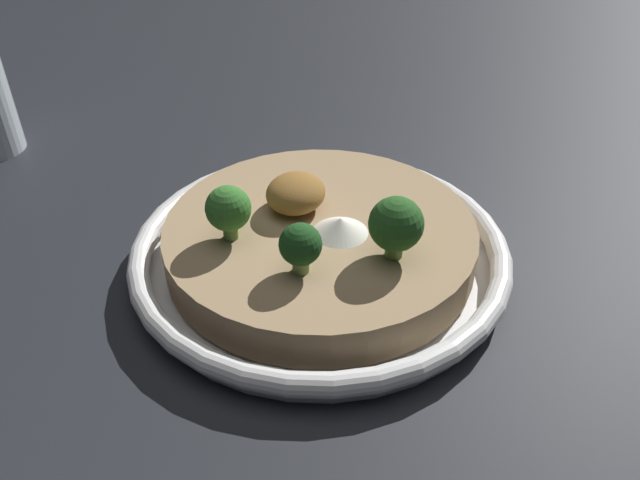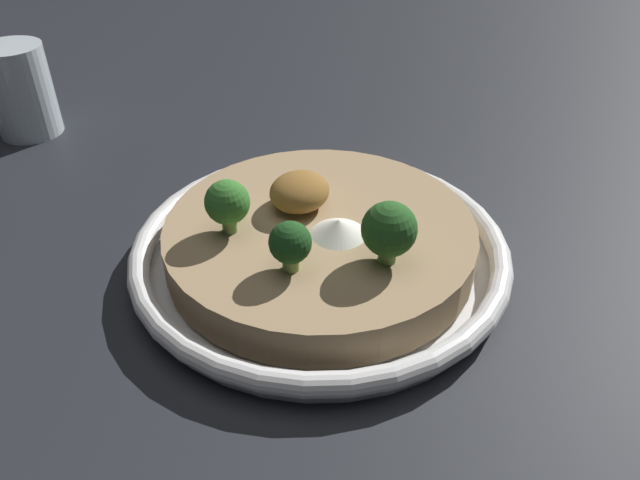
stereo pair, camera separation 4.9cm
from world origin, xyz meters
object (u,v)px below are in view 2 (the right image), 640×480
(broccoli_front_left, at_px, (389,230))
(drinking_glass, at_px, (21,91))
(broccoli_left, at_px, (290,244))
(risotto_bowl, at_px, (320,246))
(broccoli_back, at_px, (227,203))

(broccoli_front_left, distance_m, drinking_glass, 0.47)
(broccoli_front_left, height_order, drinking_glass, drinking_glass)
(broccoli_left, bearing_deg, broccoli_front_left, -55.85)
(broccoli_front_left, relative_size, drinking_glass, 0.48)
(risotto_bowl, distance_m, broccoli_front_left, 0.08)
(broccoli_left, bearing_deg, risotto_bowl, 6.34)
(risotto_bowl, bearing_deg, broccoli_front_left, -107.90)
(broccoli_back, relative_size, drinking_glass, 0.44)
(broccoli_back, xyz_separation_m, broccoli_front_left, (0.02, -0.12, 0.00))
(broccoli_front_left, xyz_separation_m, drinking_glass, (0.09, 0.46, -0.02))
(broccoli_front_left, bearing_deg, broccoli_back, 98.86)
(broccoli_front_left, bearing_deg, drinking_glass, 78.68)
(broccoli_left, distance_m, drinking_glass, 0.42)
(broccoli_front_left, bearing_deg, broccoli_left, 124.15)
(broccoli_left, height_order, drinking_glass, drinking_glass)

